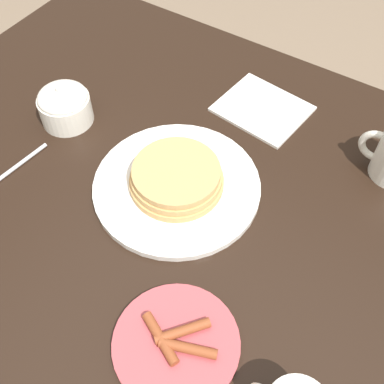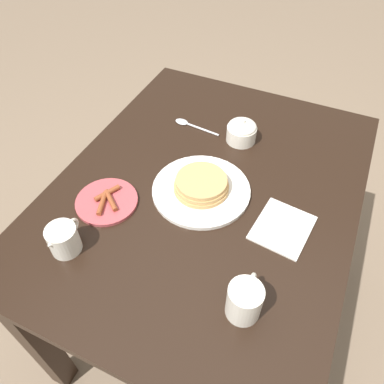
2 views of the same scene
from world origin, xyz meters
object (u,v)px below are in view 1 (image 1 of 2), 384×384
pancake_plate (177,182)px  sugar_bowl (64,105)px  side_plate_bacon (176,343)px  napkin (262,109)px

pancake_plate → sugar_bowl: 0.27m
side_plate_bacon → pancake_plate: bearing=-56.3°
side_plate_bacon → napkin: (0.12, -0.47, -0.00)m
pancake_plate → side_plate_bacon: pancake_plate is taller
sugar_bowl → side_plate_bacon: bearing=149.0°
pancake_plate → sugar_bowl: (0.27, -0.03, 0.02)m
pancake_plate → side_plate_bacon: bearing=123.7°
napkin → side_plate_bacon: bearing=103.9°
side_plate_bacon → sugar_bowl: 0.48m
pancake_plate → side_plate_bacon: (-0.15, 0.22, -0.01)m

